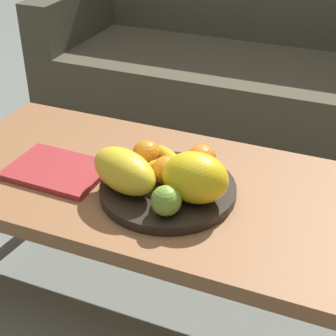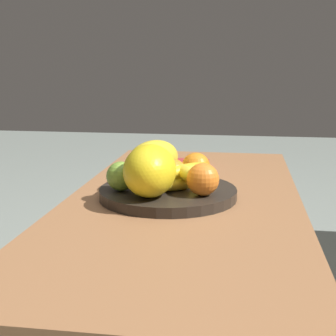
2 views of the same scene
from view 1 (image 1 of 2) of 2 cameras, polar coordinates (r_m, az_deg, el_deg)
name	(u,v)px [view 1 (image 1 of 2)]	position (r m, az deg, el deg)	size (l,w,h in m)	color
ground_plane	(170,307)	(1.62, 0.26, -14.78)	(8.00, 8.00, 0.00)	gray
coffee_table	(171,200)	(1.36, 0.29, -3.49)	(1.26, 0.57, 0.43)	#9D6841
couch	(241,73)	(2.39, 7.90, 10.11)	(1.70, 0.70, 0.90)	#4F4937
fruit_bowl	(168,190)	(1.30, 0.00, -2.35)	(0.34, 0.34, 0.03)	#2B251E
melon_large_front	(124,171)	(1.25, -4.77, -0.30)	(0.19, 0.10, 0.10)	yellow
melon_smaller_beside	(195,178)	(1.21, 2.97, -1.04)	(0.16, 0.12, 0.12)	yellow
orange_front	(166,170)	(1.28, -0.19, -0.26)	(0.07, 0.07, 0.07)	orange
orange_left	(201,159)	(1.32, 3.63, 0.95)	(0.08, 0.08, 0.08)	orange
orange_right	(147,154)	(1.35, -2.33, 1.49)	(0.07, 0.07, 0.07)	orange
apple_left	(166,201)	(1.18, -0.21, -3.56)	(0.07, 0.07, 0.07)	#7EAB3A
banana_bunch	(175,167)	(1.30, 0.76, 0.10)	(0.16, 0.14, 0.06)	yellow
magazine	(57,170)	(1.41, -11.87, -0.25)	(0.25, 0.18, 0.02)	#B23336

